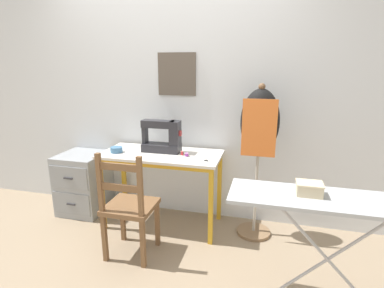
{
  "coord_description": "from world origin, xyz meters",
  "views": [
    {
      "loc": [
        0.99,
        -2.35,
        1.59
      ],
      "look_at": [
        0.32,
        0.25,
        0.88
      ],
      "focal_mm": 28.0,
      "sensor_mm": 36.0,
      "label": 1
    }
  ],
  "objects_px": {
    "ironing_board": "(335,205)",
    "storage_box": "(309,189)",
    "fabric_bowl": "(116,149)",
    "dress_form": "(259,130)",
    "filing_cabinet": "(84,183)",
    "thread_spool_mid_table": "(187,155)",
    "scissors": "(207,161)",
    "thread_spool_near_machine": "(182,153)",
    "wooden_chair": "(129,207)",
    "sewing_machine": "(164,137)"
  },
  "relations": [
    {
      "from": "ironing_board",
      "to": "storage_box",
      "type": "distance_m",
      "value": 0.17
    },
    {
      "from": "ironing_board",
      "to": "fabric_bowl",
      "type": "bearing_deg",
      "value": 158.28
    },
    {
      "from": "dress_form",
      "to": "filing_cabinet",
      "type": "bearing_deg",
      "value": 179.12
    },
    {
      "from": "dress_form",
      "to": "thread_spool_mid_table",
      "type": "bearing_deg",
      "value": -173.0
    },
    {
      "from": "scissors",
      "to": "thread_spool_near_machine",
      "type": "relative_size",
      "value": 2.82
    },
    {
      "from": "thread_spool_mid_table",
      "to": "wooden_chair",
      "type": "height_order",
      "value": "wooden_chair"
    },
    {
      "from": "filing_cabinet",
      "to": "wooden_chair",
      "type": "bearing_deg",
      "value": -36.29
    },
    {
      "from": "sewing_machine",
      "to": "ironing_board",
      "type": "relative_size",
      "value": 0.31
    },
    {
      "from": "fabric_bowl",
      "to": "thread_spool_mid_table",
      "type": "relative_size",
      "value": 2.67
    },
    {
      "from": "thread_spool_near_machine",
      "to": "ironing_board",
      "type": "distance_m",
      "value": 1.43
    },
    {
      "from": "fabric_bowl",
      "to": "thread_spool_mid_table",
      "type": "bearing_deg",
      "value": 3.3
    },
    {
      "from": "fabric_bowl",
      "to": "filing_cabinet",
      "type": "distance_m",
      "value": 0.7
    },
    {
      "from": "sewing_machine",
      "to": "scissors",
      "type": "xyz_separation_m",
      "value": [
        0.48,
        -0.19,
        -0.14
      ]
    },
    {
      "from": "thread_spool_near_machine",
      "to": "ironing_board",
      "type": "height_order",
      "value": "ironing_board"
    },
    {
      "from": "thread_spool_near_machine",
      "to": "filing_cabinet",
      "type": "height_order",
      "value": "thread_spool_near_machine"
    },
    {
      "from": "fabric_bowl",
      "to": "wooden_chair",
      "type": "relative_size",
      "value": 0.13
    },
    {
      "from": "thread_spool_near_machine",
      "to": "filing_cabinet",
      "type": "bearing_deg",
      "value": 175.82
    },
    {
      "from": "thread_spool_mid_table",
      "to": "dress_form",
      "type": "relative_size",
      "value": 0.03
    },
    {
      "from": "wooden_chair",
      "to": "storage_box",
      "type": "xyz_separation_m",
      "value": [
        1.34,
        -0.23,
        0.41
      ]
    },
    {
      "from": "ironing_board",
      "to": "filing_cabinet",
      "type": "bearing_deg",
      "value": 159.44
    },
    {
      "from": "scissors",
      "to": "ironing_board",
      "type": "bearing_deg",
      "value": -36.02
    },
    {
      "from": "scissors",
      "to": "dress_form",
      "type": "distance_m",
      "value": 0.54
    },
    {
      "from": "thread_spool_near_machine",
      "to": "thread_spool_mid_table",
      "type": "distance_m",
      "value": 0.06
    },
    {
      "from": "thread_spool_near_machine",
      "to": "dress_form",
      "type": "height_order",
      "value": "dress_form"
    },
    {
      "from": "thread_spool_near_machine",
      "to": "filing_cabinet",
      "type": "relative_size",
      "value": 0.06
    },
    {
      "from": "scissors",
      "to": "storage_box",
      "type": "xyz_separation_m",
      "value": [
        0.77,
        -0.65,
        0.09
      ]
    },
    {
      "from": "thread_spool_near_machine",
      "to": "dress_form",
      "type": "bearing_deg",
      "value": 4.6
    },
    {
      "from": "sewing_machine",
      "to": "thread_spool_mid_table",
      "type": "height_order",
      "value": "sewing_machine"
    },
    {
      "from": "thread_spool_near_machine",
      "to": "dress_form",
      "type": "distance_m",
      "value": 0.75
    },
    {
      "from": "dress_form",
      "to": "storage_box",
      "type": "distance_m",
      "value": 0.92
    },
    {
      "from": "thread_spool_near_machine",
      "to": "storage_box",
      "type": "bearing_deg",
      "value": -36.67
    },
    {
      "from": "thread_spool_near_machine",
      "to": "scissors",
      "type": "bearing_deg",
      "value": -25.27
    },
    {
      "from": "wooden_chair",
      "to": "filing_cabinet",
      "type": "distance_m",
      "value": 1.07
    },
    {
      "from": "dress_form",
      "to": "fabric_bowl",
      "type": "bearing_deg",
      "value": -174.92
    },
    {
      "from": "wooden_chair",
      "to": "ironing_board",
      "type": "relative_size",
      "value": 0.74
    },
    {
      "from": "fabric_bowl",
      "to": "dress_form",
      "type": "distance_m",
      "value": 1.38
    },
    {
      "from": "thread_spool_mid_table",
      "to": "dress_form",
      "type": "xyz_separation_m",
      "value": [
        0.65,
        0.08,
        0.26
      ]
    },
    {
      "from": "fabric_bowl",
      "to": "wooden_chair",
      "type": "height_order",
      "value": "wooden_chair"
    },
    {
      "from": "scissors",
      "to": "thread_spool_mid_table",
      "type": "xyz_separation_m",
      "value": [
        -0.22,
        0.1,
        0.01
      ]
    },
    {
      "from": "fabric_bowl",
      "to": "scissors",
      "type": "height_order",
      "value": "fabric_bowl"
    },
    {
      "from": "wooden_chair",
      "to": "storage_box",
      "type": "relative_size",
      "value": 5.94
    },
    {
      "from": "sewing_machine",
      "to": "fabric_bowl",
      "type": "height_order",
      "value": "sewing_machine"
    },
    {
      "from": "sewing_machine",
      "to": "thread_spool_near_machine",
      "type": "distance_m",
      "value": 0.25
    },
    {
      "from": "sewing_machine",
      "to": "fabric_bowl",
      "type": "bearing_deg",
      "value": -163.55
    },
    {
      "from": "wooden_chair",
      "to": "storage_box",
      "type": "height_order",
      "value": "wooden_chair"
    },
    {
      "from": "thread_spool_near_machine",
      "to": "wooden_chair",
      "type": "relative_size",
      "value": 0.04
    },
    {
      "from": "wooden_chair",
      "to": "ironing_board",
      "type": "distance_m",
      "value": 1.55
    },
    {
      "from": "thread_spool_mid_table",
      "to": "storage_box",
      "type": "distance_m",
      "value": 1.25
    },
    {
      "from": "wooden_chair",
      "to": "filing_cabinet",
      "type": "relative_size",
      "value": 1.43
    },
    {
      "from": "ironing_board",
      "to": "sewing_machine",
      "type": "bearing_deg",
      "value": 148.24
    }
  ]
}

